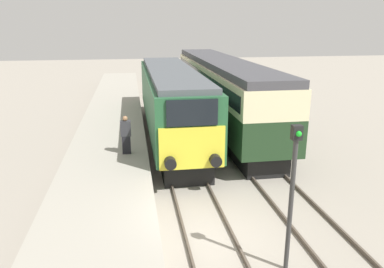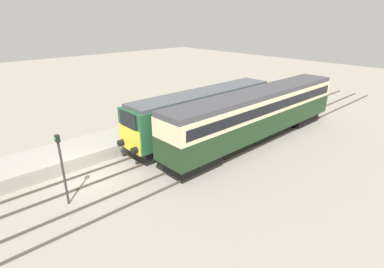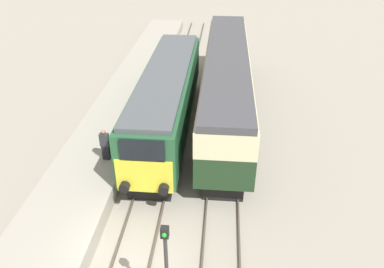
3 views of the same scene
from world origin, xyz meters
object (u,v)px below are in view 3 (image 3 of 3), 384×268
object	(u,v)px
locomotive	(167,98)
passenger_carriage	(226,78)
person_on_platform	(105,145)
signal_post	(166,266)

from	to	relation	value
locomotive	passenger_carriage	distance (m)	4.22
locomotive	person_on_platform	xyz separation A→B (m)	(-2.45, -4.48, -0.50)
locomotive	signal_post	bearing A→B (deg)	-81.91
person_on_platform	signal_post	world-z (taller)	signal_post
person_on_platform	signal_post	size ratio (longest dim) A/B	0.42
passenger_carriage	signal_post	size ratio (longest dim) A/B	4.57
locomotive	signal_post	distance (m)	12.08
locomotive	signal_post	xyz separation A→B (m)	(1.70, -11.96, 0.15)
passenger_carriage	signal_post	xyz separation A→B (m)	(-1.70, -14.44, -0.17)
person_on_platform	passenger_carriage	bearing A→B (deg)	50.00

